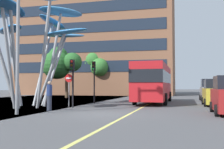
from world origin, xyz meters
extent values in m
cube|color=#4C4C4F|center=(0.00, 0.00, -0.05)|extent=(120.00, 240.00, 0.10)
cube|color=#E0D666|center=(1.54, 0.00, 0.00)|extent=(0.16, 144.00, 0.01)
cube|color=red|center=(1.83, 10.69, 1.85)|extent=(2.58, 10.31, 3.00)
cube|color=black|center=(1.83, 10.69, 2.27)|extent=(2.61, 10.41, 0.96)
cube|color=yellow|center=(1.89, 15.77, 3.05)|extent=(1.35, 0.12, 0.36)
cube|color=#B2B2B7|center=(1.83, 10.69, 3.47)|extent=(1.89, 3.62, 0.24)
cylinder|color=black|center=(3.10, 13.86, 0.48)|extent=(0.29, 0.96, 0.96)
cylinder|color=black|center=(0.64, 13.89, 0.48)|extent=(0.29, 0.96, 0.96)
cylinder|color=black|center=(3.02, 7.85, 0.48)|extent=(0.29, 0.96, 0.96)
cylinder|color=black|center=(0.56, 7.88, 0.48)|extent=(0.29, 0.96, 0.96)
cylinder|color=#9EA0A5|center=(-4.63, 3.37, 2.61)|extent=(2.55, 0.70, 5.31)
ellipsoid|color=#388EDB|center=(-3.46, 3.14, 5.23)|extent=(3.71, 2.00, 0.54)
cylinder|color=#9EA0A5|center=(-5.19, 4.85, 3.63)|extent=(1.26, 0.96, 7.29)
ellipsoid|color=#4CA3E5|center=(-4.70, 5.20, 7.25)|extent=(3.49, 3.00, 0.86)
cylinder|color=#9EA0A5|center=(-5.63, 6.07, 2.89)|extent=(1.26, 2.37, 5.85)
ellipsoid|color=#4299E0|center=(-5.13, 7.12, 5.77)|extent=(3.23, 4.42, 1.04)
cylinder|color=#9EA0A5|center=(-6.51, 5.90, 3.50)|extent=(0.46, 2.82, 7.07)
ellipsoid|color=#4299E0|center=(-6.39, 7.20, 7.00)|extent=(1.76, 3.71, 1.01)
cylinder|color=#9EA0A5|center=(-8.61, 5.14, 3.13)|extent=(2.35, 1.75, 6.33)
ellipsoid|color=#2D7FD1|center=(-9.65, 5.88, 6.25)|extent=(3.94, 3.33, 0.67)
cylinder|color=#9EA0A5|center=(-8.51, 4.60, 3.71)|extent=(2.29, 1.17, 7.48)
ellipsoid|color=#4CA3E5|center=(-9.53, 5.06, 7.42)|extent=(4.22, 2.89, 0.51)
cylinder|color=#9EA0A5|center=(-8.36, 3.05, 3.41)|extent=(2.04, 1.07, 6.88)
cylinder|color=#9EA0A5|center=(-7.75, 2.29, 3.31)|extent=(1.46, 1.99, 6.69)
cylinder|color=#9EA0A5|center=(-6.51, 1.19, 3.34)|extent=(0.34, 1.98, 6.73)
ellipsoid|color=#4CA3E5|center=(-6.45, 0.30, 6.68)|extent=(1.54, 3.57, 1.05)
cylinder|color=#9EA0A5|center=(-6.25, 1.46, 3.22)|extent=(0.53, 1.72, 6.50)
ellipsoid|color=#2D7FD1|center=(-6.11, 0.72, 6.45)|extent=(2.05, 3.60, 0.69)
cylinder|color=#9EA0A5|center=(-4.71, 2.49, 3.73)|extent=(1.65, 1.17, 7.50)
cylinder|color=black|center=(-3.12, 3.79, 1.68)|extent=(0.12, 0.12, 3.37)
cube|color=black|center=(-3.12, 3.65, 2.97)|extent=(0.28, 0.24, 0.80)
sphere|color=red|center=(-3.12, 3.52, 3.23)|extent=(0.18, 0.18, 0.18)
sphere|color=#3A2707|center=(-3.12, 3.52, 2.97)|extent=(0.18, 0.18, 0.18)
sphere|color=black|center=(-3.12, 3.52, 2.71)|extent=(0.18, 0.18, 0.18)
cylinder|color=black|center=(-3.21, 8.94, 1.84)|extent=(0.12, 0.12, 3.68)
cube|color=black|center=(-3.21, 8.80, 3.28)|extent=(0.28, 0.24, 0.80)
sphere|color=#390706|center=(-3.21, 8.67, 3.54)|extent=(0.18, 0.18, 0.18)
sphere|color=#3A2707|center=(-3.21, 8.67, 3.28)|extent=(0.18, 0.18, 0.18)
sphere|color=green|center=(-3.21, 8.67, 3.02)|extent=(0.18, 0.18, 0.18)
cylinder|color=black|center=(6.00, 2.79, 0.30)|extent=(0.20, 0.60, 0.60)
cylinder|color=black|center=(6.00, 0.27, 0.30)|extent=(0.20, 0.60, 0.60)
cube|color=gold|center=(6.87, 8.44, 0.76)|extent=(1.81, 4.22, 1.16)
cube|color=black|center=(6.87, 8.44, 1.68)|extent=(1.67, 2.32, 0.68)
cylinder|color=black|center=(5.97, 9.75, 0.30)|extent=(0.20, 0.60, 0.60)
cylinder|color=black|center=(5.97, 7.14, 0.30)|extent=(0.20, 0.60, 0.60)
cube|color=gray|center=(7.08, 15.80, 0.80)|extent=(1.81, 4.00, 1.24)
cube|color=black|center=(7.08, 15.80, 1.83)|extent=(1.67, 2.20, 0.82)
cylinder|color=black|center=(7.99, 17.04, 0.30)|extent=(0.20, 0.60, 0.60)
cylinder|color=black|center=(6.17, 17.04, 0.30)|extent=(0.20, 0.60, 0.60)
cylinder|color=black|center=(7.99, 14.56, 0.30)|extent=(0.20, 0.60, 0.60)
cylinder|color=black|center=(6.17, 14.56, 0.30)|extent=(0.20, 0.60, 0.60)
cylinder|color=gray|center=(-4.27, -1.27, 4.40)|extent=(0.18, 0.18, 8.81)
cylinder|color=brown|center=(-10.19, 19.01, 1.52)|extent=(0.39, 0.39, 3.03)
sphere|color=#286028|center=(-11.29, 18.80, 4.01)|extent=(3.12, 3.12, 3.12)
sphere|color=#286028|center=(-11.31, 18.82, 5.37)|extent=(2.51, 2.51, 2.51)
sphere|color=#286028|center=(-11.19, 18.01, 4.20)|extent=(3.60, 3.60, 3.60)
sphere|color=#286028|center=(-9.04, 18.10, 4.52)|extent=(2.40, 2.40, 2.40)
cylinder|color=brown|center=(-9.71, 28.68, 1.81)|extent=(0.39, 0.39, 3.63)
sphere|color=#387A33|center=(-8.51, 28.26, 4.52)|extent=(2.94, 2.94, 2.94)
sphere|color=#387A33|center=(-8.95, 29.56, 4.77)|extent=(3.62, 3.62, 3.62)
sphere|color=#387A33|center=(-10.87, 29.85, 5.23)|extent=(3.57, 3.57, 3.57)
sphere|color=#387A33|center=(-9.77, 29.20, 5.84)|extent=(3.01, 3.01, 3.01)
cylinder|color=#2D3342|center=(-3.65, 1.27, 0.46)|extent=(0.29, 0.29, 0.92)
cylinder|color=navy|center=(-3.65, 1.27, 1.26)|extent=(0.34, 0.34, 0.69)
sphere|color=tan|center=(-3.65, 1.27, 1.71)|extent=(0.22, 0.22, 0.22)
cylinder|color=gray|center=(-3.80, 4.71, 1.20)|extent=(0.08, 0.08, 2.40)
cylinder|color=red|center=(-3.80, 4.68, 2.10)|extent=(0.60, 0.03, 0.60)
cube|color=white|center=(-3.80, 4.65, 2.10)|extent=(0.40, 0.04, 0.11)
cube|color=brown|center=(-10.78, 35.33, 9.64)|extent=(27.41, 14.37, 19.29)
cube|color=#1E2838|center=(-10.78, 28.13, 4.66)|extent=(25.77, 0.08, 1.80)
cube|color=#1E2838|center=(-10.78, 28.13, 7.88)|extent=(25.77, 0.08, 1.80)
cube|color=#1E2838|center=(-10.78, 28.13, 11.09)|extent=(25.77, 0.08, 1.80)
cube|color=#1E2838|center=(-10.78, 28.13, 14.31)|extent=(25.77, 0.08, 1.80)
camera|label=1|loc=(4.36, -14.58, 1.52)|focal=44.89mm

